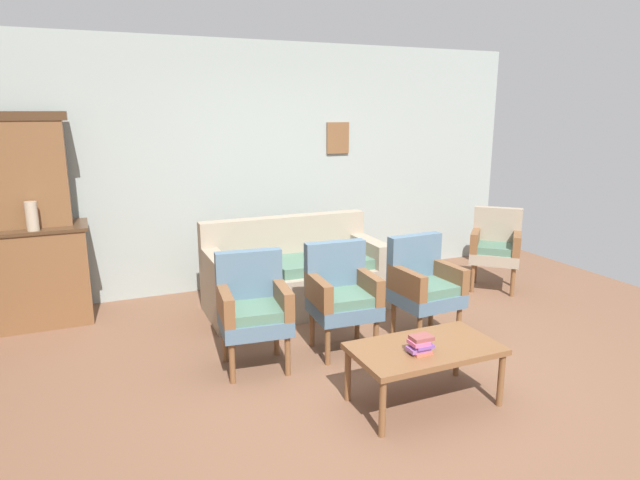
{
  "coord_description": "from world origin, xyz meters",
  "views": [
    {
      "loc": [
        -1.87,
        -3.29,
        1.97
      ],
      "look_at": [
        -0.0,
        1.03,
        0.85
      ],
      "focal_mm": 30.73,
      "sensor_mm": 36.0,
      "label": 1
    }
  ],
  "objects_px": {
    "armchair_row_middle": "(253,306)",
    "armchair_near_couch_end": "(424,283)",
    "side_cabinet": "(25,276)",
    "coffee_table": "(425,352)",
    "floor_vase_by_wall": "(488,243)",
    "floral_couch": "(294,277)",
    "armchair_near_cabinet": "(341,293)",
    "book_stack_on_table": "(420,344)",
    "wingback_chair_by_fireplace": "(496,245)",
    "vase_on_cabinet": "(32,216)"
  },
  "relations": [
    {
      "from": "armchair_row_middle",
      "to": "armchair_near_couch_end",
      "type": "distance_m",
      "value": 1.53
    },
    {
      "from": "side_cabinet",
      "to": "coffee_table",
      "type": "xyz_separation_m",
      "value": [
        2.59,
        -2.68,
        -0.09
      ]
    },
    {
      "from": "armchair_near_couch_end",
      "to": "floor_vase_by_wall",
      "type": "xyz_separation_m",
      "value": [
        2.08,
        1.62,
        -0.2
      ]
    },
    {
      "from": "floral_couch",
      "to": "armchair_near_cabinet",
      "type": "bearing_deg",
      "value": -89.72
    },
    {
      "from": "book_stack_on_table",
      "to": "armchair_near_cabinet",
      "type": "bearing_deg",
      "value": 92.53
    },
    {
      "from": "armchair_row_middle",
      "to": "wingback_chair_by_fireplace",
      "type": "distance_m",
      "value": 3.15
    },
    {
      "from": "armchair_near_couch_end",
      "to": "book_stack_on_table",
      "type": "distance_m",
      "value": 1.26
    },
    {
      "from": "floral_couch",
      "to": "wingback_chair_by_fireplace",
      "type": "relative_size",
      "value": 1.97
    },
    {
      "from": "armchair_near_couch_end",
      "to": "wingback_chair_by_fireplace",
      "type": "relative_size",
      "value": 1.0
    },
    {
      "from": "book_stack_on_table",
      "to": "floral_couch",
      "type": "bearing_deg",
      "value": 91.41
    },
    {
      "from": "side_cabinet",
      "to": "armchair_row_middle",
      "type": "distance_m",
      "value": 2.38
    },
    {
      "from": "vase_on_cabinet",
      "to": "armchair_near_couch_end",
      "type": "height_order",
      "value": "vase_on_cabinet"
    },
    {
      "from": "floral_couch",
      "to": "armchair_row_middle",
      "type": "relative_size",
      "value": 1.97
    },
    {
      "from": "side_cabinet",
      "to": "coffee_table",
      "type": "distance_m",
      "value": 3.73
    },
    {
      "from": "armchair_row_middle",
      "to": "book_stack_on_table",
      "type": "distance_m",
      "value": 1.35
    },
    {
      "from": "wingback_chair_by_fireplace",
      "to": "book_stack_on_table",
      "type": "height_order",
      "value": "wingback_chair_by_fireplace"
    },
    {
      "from": "vase_on_cabinet",
      "to": "armchair_row_middle",
      "type": "distance_m",
      "value": 2.23
    },
    {
      "from": "floral_couch",
      "to": "coffee_table",
      "type": "xyz_separation_m",
      "value": [
        0.15,
        -2.11,
        0.05
      ]
    },
    {
      "from": "floral_couch",
      "to": "book_stack_on_table",
      "type": "xyz_separation_m",
      "value": [
        0.05,
        -2.18,
        0.15
      ]
    },
    {
      "from": "floral_couch",
      "to": "wingback_chair_by_fireplace",
      "type": "bearing_deg",
      "value": -7.54
    },
    {
      "from": "side_cabinet",
      "to": "floral_couch",
      "type": "bearing_deg",
      "value": -13.26
    },
    {
      "from": "armchair_near_couch_end",
      "to": "coffee_table",
      "type": "relative_size",
      "value": 0.9
    },
    {
      "from": "armchair_row_middle",
      "to": "vase_on_cabinet",
      "type": "bearing_deg",
      "value": 136.41
    },
    {
      "from": "armchair_near_cabinet",
      "to": "floor_vase_by_wall",
      "type": "bearing_deg",
      "value": 28.81
    },
    {
      "from": "armchair_near_couch_end",
      "to": "wingback_chair_by_fireplace",
      "type": "xyz_separation_m",
      "value": [
        1.52,
        0.84,
        0.0
      ]
    },
    {
      "from": "coffee_table",
      "to": "armchair_row_middle",
      "type": "bearing_deg",
      "value": 131.74
    },
    {
      "from": "floral_couch",
      "to": "coffee_table",
      "type": "bearing_deg",
      "value": -86.04
    },
    {
      "from": "armchair_near_couch_end",
      "to": "book_stack_on_table",
      "type": "relative_size",
      "value": 5.49
    },
    {
      "from": "floral_couch",
      "to": "book_stack_on_table",
      "type": "height_order",
      "value": "floral_couch"
    },
    {
      "from": "side_cabinet",
      "to": "vase_on_cabinet",
      "type": "bearing_deg",
      "value": -55.01
    },
    {
      "from": "armchair_row_middle",
      "to": "book_stack_on_table",
      "type": "height_order",
      "value": "armchair_row_middle"
    },
    {
      "from": "floral_couch",
      "to": "side_cabinet",
      "type": "bearing_deg",
      "value": 166.74
    },
    {
      "from": "side_cabinet",
      "to": "armchair_near_couch_end",
      "type": "relative_size",
      "value": 1.28
    },
    {
      "from": "wingback_chair_by_fireplace",
      "to": "book_stack_on_table",
      "type": "bearing_deg",
      "value": -140.01
    },
    {
      "from": "armchair_near_cabinet",
      "to": "floral_couch",
      "type": "bearing_deg",
      "value": 90.28
    },
    {
      "from": "side_cabinet",
      "to": "armchair_row_middle",
      "type": "height_order",
      "value": "side_cabinet"
    },
    {
      "from": "side_cabinet",
      "to": "armchair_near_cabinet",
      "type": "height_order",
      "value": "side_cabinet"
    },
    {
      "from": "armchair_near_cabinet",
      "to": "armchair_near_couch_end",
      "type": "bearing_deg",
      "value": -4.1
    },
    {
      "from": "floral_couch",
      "to": "armchair_near_couch_end",
      "type": "relative_size",
      "value": 1.97
    },
    {
      "from": "wingback_chair_by_fireplace",
      "to": "armchair_near_cabinet",
      "type": "bearing_deg",
      "value": -161.0
    },
    {
      "from": "floral_couch",
      "to": "wingback_chair_by_fireplace",
      "type": "distance_m",
      "value": 2.32
    },
    {
      "from": "armchair_near_cabinet",
      "to": "floor_vase_by_wall",
      "type": "distance_m",
      "value": 3.26
    },
    {
      "from": "wingback_chair_by_fireplace",
      "to": "floor_vase_by_wall",
      "type": "bearing_deg",
      "value": 54.19
    },
    {
      "from": "armchair_near_cabinet",
      "to": "floor_vase_by_wall",
      "type": "relative_size",
      "value": 1.51
    },
    {
      "from": "floor_vase_by_wall",
      "to": "armchair_row_middle",
      "type": "bearing_deg",
      "value": -156.43
    },
    {
      "from": "book_stack_on_table",
      "to": "vase_on_cabinet",
      "type": "bearing_deg",
      "value": 132.65
    },
    {
      "from": "floral_couch",
      "to": "armchair_row_middle",
      "type": "height_order",
      "value": "same"
    },
    {
      "from": "armchair_near_cabinet",
      "to": "book_stack_on_table",
      "type": "bearing_deg",
      "value": -87.47
    },
    {
      "from": "side_cabinet",
      "to": "floor_vase_by_wall",
      "type": "xyz_separation_m",
      "value": [
        5.3,
        -0.1,
        -0.17
      ]
    },
    {
      "from": "side_cabinet",
      "to": "vase_on_cabinet",
      "type": "relative_size",
      "value": 4.46
    }
  ]
}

